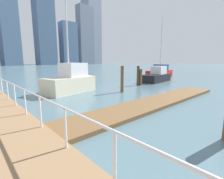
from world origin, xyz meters
name	(u,v)px	position (x,y,z in m)	size (l,w,h in m)	color
ground_plane	(37,89)	(0.00, 20.00, 0.00)	(300.00, 300.00, 0.00)	slate
floating_dock	(154,103)	(3.47, 9.51, 0.09)	(13.93, 2.00, 0.18)	brown
boardwalk_railing	(40,102)	(-3.15, 9.62, 1.25)	(0.06, 29.01, 1.08)	white
dock_piling_1	(122,79)	(4.78, 13.48, 1.10)	(0.27, 0.27, 2.21)	brown
dock_piling_2	(138,76)	(8.81, 15.00, 1.04)	(0.29, 0.29, 2.08)	#473826
dock_piling_3	(141,77)	(9.10, 14.87, 0.88)	(0.31, 0.31, 1.76)	brown
moored_boat_2	(157,76)	(13.22, 15.44, 0.70)	(5.00, 2.35, 1.95)	black
moored_boat_3	(70,81)	(1.61, 16.46, 0.96)	(4.60, 2.96, 8.43)	beige
moored_boat_4	(160,72)	(18.25, 18.08, 0.79)	(5.66, 2.80, 9.33)	red
skyline_tower_3	(7,20)	(16.36, 114.81, 25.07)	(9.16, 12.59, 50.13)	slate
skyline_tower_4	(43,13)	(37.67, 117.06, 33.61)	(11.31, 11.72, 67.22)	slate
skyline_tower_5	(69,44)	(54.52, 116.70, 15.05)	(11.44, 8.16, 30.11)	slate
skyline_tower_6	(85,36)	(71.03, 119.11, 22.68)	(13.15, 6.59, 45.36)	slate
skyline_tower_7	(92,30)	(84.81, 129.55, 30.56)	(13.77, 11.88, 61.13)	gray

